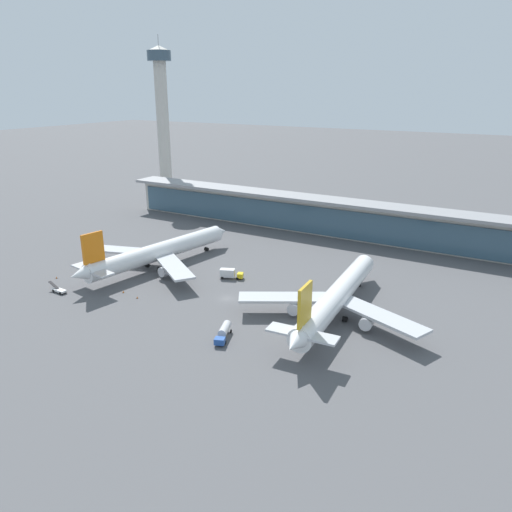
% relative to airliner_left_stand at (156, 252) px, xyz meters
% --- Properties ---
extents(ground_plane, '(1200.00, 1200.00, 0.00)m').
position_rel_airliner_left_stand_xyz_m(ground_plane, '(34.26, -9.52, -5.50)').
color(ground_plane, '#515154').
extents(airliner_left_stand, '(49.81, 65.41, 17.46)m').
position_rel_airliner_left_stand_xyz_m(airliner_left_stand, '(0.00, 0.00, 0.00)').
color(airliner_left_stand, white).
rests_on(airliner_left_stand, ground).
extents(airliner_centre_stand, '(50.35, 65.59, 17.46)m').
position_rel_airliner_left_stand_xyz_m(airliner_centre_stand, '(65.37, -5.29, 0.00)').
color(airliner_centre_stand, white).
rests_on(airliner_centre_stand, ground).
extents(service_truck_near_nose_white, '(6.88, 2.21, 2.70)m').
position_rel_airliner_left_stand_xyz_m(service_truck_near_nose_white, '(-11.26, -30.74, -4.69)').
color(service_truck_near_nose_white, silver).
rests_on(service_truck_near_nose_white, ground).
extents(service_truck_under_wing_yellow, '(7.63, 4.89, 3.10)m').
position_rel_airliner_left_stand_xyz_m(service_truck_under_wing_yellow, '(26.37, 4.05, -3.81)').
color(service_truck_under_wing_yellow, yellow).
rests_on(service_truck_under_wing_yellow, ground).
extents(service_truck_mid_apron_blue, '(4.98, 8.86, 2.95)m').
position_rel_airliner_left_stand_xyz_m(service_truck_mid_apron_blue, '(46.44, -29.87, -3.79)').
color(service_truck_mid_apron_blue, '#234C9E').
rests_on(service_truck_mid_apron_blue, ground).
extents(terminal_building, '(192.72, 12.80, 15.20)m').
position_rel_airliner_left_stand_xyz_m(terminal_building, '(34.26, 65.87, 2.37)').
color(terminal_building, beige).
rests_on(terminal_building, ground).
extents(control_tower, '(12.00, 12.00, 82.38)m').
position_rel_airliner_left_stand_xyz_m(control_tower, '(-69.69, 89.35, 39.21)').
color(control_tower, beige).
rests_on(control_tower, ground).
extents(safety_cone_alpha, '(0.62, 0.62, 0.70)m').
position_rel_airliner_left_stand_xyz_m(safety_cone_alpha, '(5.34, -21.42, -5.18)').
color(safety_cone_alpha, orange).
rests_on(safety_cone_alpha, ground).
extents(safety_cone_bravo, '(0.62, 0.62, 0.70)m').
position_rel_airliner_left_stand_xyz_m(safety_cone_bravo, '(-21.30, -23.51, -5.18)').
color(safety_cone_bravo, orange).
rests_on(safety_cone_bravo, ground).
extents(safety_cone_charlie, '(0.62, 0.62, 0.70)m').
position_rel_airliner_left_stand_xyz_m(safety_cone_charlie, '(11.79, -22.49, -5.18)').
color(safety_cone_charlie, orange).
rests_on(safety_cone_charlie, ground).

